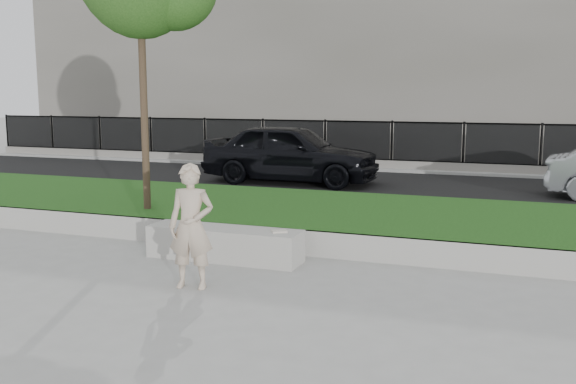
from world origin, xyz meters
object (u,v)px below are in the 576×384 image
at_px(stone_bench, 225,244).
at_px(man, 191,226).
at_px(car_dark, 291,153).
at_px(book, 279,231).

relative_size(stone_bench, man, 1.47).
relative_size(stone_bench, car_dark, 0.49).
xyz_separation_m(book, car_dark, (-2.67, 7.85, 0.36)).
height_order(man, car_dark, car_dark).
height_order(man, book, man).
bearing_deg(stone_bench, man, -81.11).
bearing_deg(stone_bench, car_dark, 102.80).
bearing_deg(man, stone_bench, 87.77).
xyz_separation_m(man, book, (0.66, 1.43, -0.31)).
distance_m(book, car_dark, 8.30).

